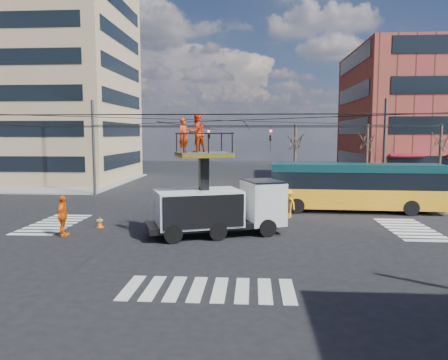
% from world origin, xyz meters
% --- Properties ---
extents(ground, '(120.00, 120.00, 0.00)m').
position_xyz_m(ground, '(0.00, 0.00, 0.00)').
color(ground, black).
rests_on(ground, ground).
extents(sidewalk_ne, '(18.00, 18.00, 0.12)m').
position_xyz_m(sidewalk_ne, '(21.00, 21.00, 0.06)').
color(sidewalk_ne, slate).
rests_on(sidewalk_ne, ground).
extents(sidewalk_nw, '(18.00, 18.00, 0.12)m').
position_xyz_m(sidewalk_nw, '(-21.00, 21.00, 0.06)').
color(sidewalk_nw, slate).
rests_on(sidewalk_nw, ground).
extents(crosswalks, '(22.40, 22.40, 0.02)m').
position_xyz_m(crosswalks, '(0.00, 0.00, 0.01)').
color(crosswalks, silver).
rests_on(crosswalks, ground).
extents(building_tower, '(18.06, 16.06, 30.00)m').
position_xyz_m(building_tower, '(-21.98, 23.98, 15.00)').
color(building_tower, '#8D785A').
rests_on(building_tower, ground).
extents(building_ne, '(20.06, 16.06, 14.00)m').
position_xyz_m(building_ne, '(21.98, 23.98, 7.00)').
color(building_ne, brown).
rests_on(building_ne, ground).
extents(overhead_network, '(24.24, 24.24, 8.00)m').
position_xyz_m(overhead_network, '(-0.07, 0.40, 4.29)').
color(overhead_network, '#2D2D30').
rests_on(overhead_network, ground).
extents(tree_a, '(2.00, 2.00, 6.00)m').
position_xyz_m(tree_a, '(5.00, 13.50, 4.63)').
color(tree_a, '#382B21').
rests_on(tree_a, ground).
extents(tree_b, '(2.00, 2.00, 6.00)m').
position_xyz_m(tree_b, '(11.00, 13.50, 4.63)').
color(tree_b, '#382B21').
rests_on(tree_b, ground).
extents(tree_c, '(2.00, 2.00, 6.00)m').
position_xyz_m(tree_c, '(17.00, 13.50, 4.63)').
color(tree_c, '#382B21').
rests_on(tree_c, ground).
extents(utility_truck, '(7.36, 4.58, 6.20)m').
position_xyz_m(utility_truck, '(-0.29, -1.96, 2.03)').
color(utility_truck, black).
rests_on(utility_truck, ground).
extents(city_bus, '(11.19, 3.12, 3.20)m').
position_xyz_m(city_bus, '(8.22, 5.43, 1.72)').
color(city_bus, orange).
rests_on(city_bus, ground).
extents(traffic_cone, '(0.36, 0.36, 0.63)m').
position_xyz_m(traffic_cone, '(-7.02, -0.75, 0.32)').
color(traffic_cone, orange).
rests_on(traffic_cone, ground).
extents(worker_ground, '(0.62, 1.25, 2.06)m').
position_xyz_m(worker_ground, '(-8.15, -2.86, 1.03)').
color(worker_ground, orange).
rests_on(worker_ground, ground).
extents(flagger, '(1.26, 1.30, 1.78)m').
position_xyz_m(flagger, '(3.63, 2.87, 0.89)').
color(flagger, orange).
rests_on(flagger, ground).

